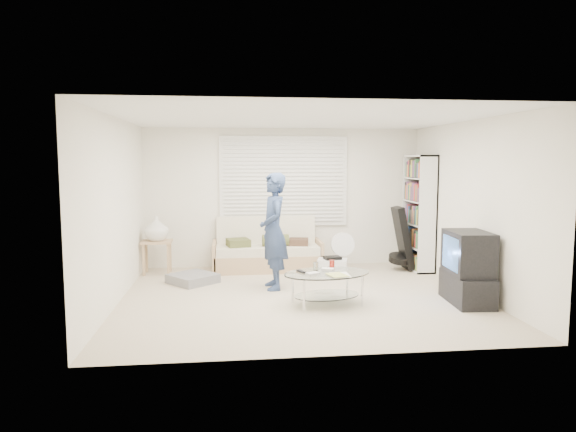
{
  "coord_description": "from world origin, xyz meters",
  "views": [
    {
      "loc": [
        -0.99,
        -7.05,
        1.91
      ],
      "look_at": [
        -0.14,
        0.3,
        1.12
      ],
      "focal_mm": 32.0,
      "sensor_mm": 36.0,
      "label": 1
    }
  ],
  "objects": [
    {
      "name": "grey_floor_pillow",
      "position": [
        -1.57,
        1.01,
        0.07
      ],
      "size": [
        0.88,
        0.88,
        0.14
      ],
      "primitive_type": "cube",
      "rotation": [
        0.0,
        0.0,
        0.71
      ],
      "color": "slate",
      "rests_on": "ground"
    },
    {
      "name": "ground",
      "position": [
        0.0,
        0.0,
        0.0
      ],
      "size": [
        5.0,
        5.0,
        0.0
      ],
      "primitive_type": "plane",
      "color": "#B6A78D",
      "rests_on": "ground"
    },
    {
      "name": "floor_fan",
      "position": [
        0.95,
        1.57,
        0.4
      ],
      "size": [
        0.41,
        0.28,
        0.69
      ],
      "color": "white",
      "rests_on": "ground"
    },
    {
      "name": "side_table",
      "position": [
        -2.22,
        1.76,
        0.74
      ],
      "size": [
        0.5,
        0.4,
        0.99
      ],
      "color": "tan",
      "rests_on": "ground"
    },
    {
      "name": "tv_unit",
      "position": [
        2.2,
        -0.57,
        0.47
      ],
      "size": [
        0.55,
        0.93,
        0.98
      ],
      "color": "black",
      "rests_on": "ground"
    },
    {
      "name": "coffee_table",
      "position": [
        0.29,
        -0.44,
        0.35
      ],
      "size": [
        1.3,
        0.96,
        0.56
      ],
      "color": "silver",
      "rests_on": "ground"
    },
    {
      "name": "room_shell",
      "position": [
        0.0,
        0.48,
        1.63
      ],
      "size": [
        5.02,
        4.52,
        2.51
      ],
      "color": "white",
      "rests_on": "ground"
    },
    {
      "name": "guitar_case",
      "position": [
        2.02,
        1.55,
        0.49
      ],
      "size": [
        0.41,
        0.41,
        1.1
      ],
      "color": "black",
      "rests_on": "ground"
    },
    {
      "name": "futon_sofa",
      "position": [
        -0.33,
        1.87,
        0.31
      ],
      "size": [
        1.9,
        0.77,
        0.93
      ],
      "color": "tan",
      "rests_on": "ground"
    },
    {
      "name": "window_blinds",
      "position": [
        0.0,
        2.2,
        1.55
      ],
      "size": [
        2.32,
        0.08,
        1.62
      ],
      "color": "silver",
      "rests_on": "ground"
    },
    {
      "name": "storage_bin",
      "position": [
        0.71,
        1.22,
        0.15
      ],
      "size": [
        0.56,
        0.46,
        0.34
      ],
      "color": "white",
      "rests_on": "ground"
    },
    {
      "name": "bookshelf",
      "position": [
        2.32,
        1.6,
        1.01
      ],
      "size": [
        0.32,
        0.85,
        2.02
      ],
      "color": "white",
      "rests_on": "ground"
    },
    {
      "name": "standing_person",
      "position": [
        -0.34,
        0.51,
        0.87
      ],
      "size": [
        0.48,
        0.68,
        1.75
      ],
      "primitive_type": "imported",
      "rotation": [
        0.0,
        0.0,
        -1.46
      ],
      "color": "navy",
      "rests_on": "ground"
    }
  ]
}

